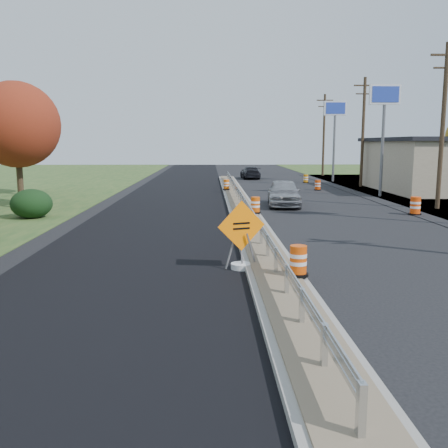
{
  "coord_description": "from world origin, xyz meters",
  "views": [
    {
      "loc": [
        -1.86,
        -19.66,
        3.83
      ],
      "look_at": [
        -1.37,
        -2.9,
        1.1
      ],
      "focal_mm": 40.0,
      "sensor_mm": 36.0,
      "label": 1
    }
  ],
  "objects_px": {
    "barrel_median_near": "(298,261)",
    "barrel_shoulder_far": "(306,179)",
    "barrel_median_far": "(226,185)",
    "barrel_median_mid": "(255,205)",
    "car_dark_far": "(250,173)",
    "caution_sign": "(241,252)",
    "barrel_shoulder_near": "(415,206)",
    "barrel_shoulder_mid": "(318,185)",
    "car_silver": "(284,193)"
  },
  "relations": [
    {
      "from": "caution_sign",
      "to": "barrel_shoulder_near",
      "type": "relative_size",
      "value": 2.16
    },
    {
      "from": "barrel_shoulder_near",
      "to": "car_dark_far",
      "type": "distance_m",
      "value": 28.64
    },
    {
      "from": "barrel_shoulder_near",
      "to": "car_silver",
      "type": "relative_size",
      "value": 0.2
    },
    {
      "from": "barrel_shoulder_mid",
      "to": "barrel_shoulder_far",
      "type": "xyz_separation_m",
      "value": [
        0.5,
        7.69,
        -0.01
      ]
    },
    {
      "from": "barrel_median_far",
      "to": "barrel_shoulder_mid",
      "type": "height_order",
      "value": "barrel_median_far"
    },
    {
      "from": "barrel_shoulder_near",
      "to": "barrel_shoulder_far",
      "type": "distance_m",
      "value": 22.04
    },
    {
      "from": "barrel_shoulder_mid",
      "to": "barrel_shoulder_far",
      "type": "relative_size",
      "value": 1.04
    },
    {
      "from": "caution_sign",
      "to": "barrel_shoulder_near",
      "type": "xyz_separation_m",
      "value": [
        10.09,
        11.39,
        -0.07
      ]
    },
    {
      "from": "caution_sign",
      "to": "barrel_shoulder_mid",
      "type": "relative_size",
      "value": 2.53
    },
    {
      "from": "barrel_median_far",
      "to": "barrel_shoulder_far",
      "type": "bearing_deg",
      "value": 49.68
    },
    {
      "from": "barrel_shoulder_mid",
      "to": "car_silver",
      "type": "xyz_separation_m",
      "value": [
        -4.31,
        -10.21,
        0.41
      ]
    },
    {
      "from": "barrel_median_near",
      "to": "barrel_median_mid",
      "type": "height_order",
      "value": "barrel_median_mid"
    },
    {
      "from": "barrel_median_near",
      "to": "barrel_median_far",
      "type": "bearing_deg",
      "value": 92.47
    },
    {
      "from": "caution_sign",
      "to": "car_dark_far",
      "type": "height_order",
      "value": "caution_sign"
    },
    {
      "from": "barrel_shoulder_near",
      "to": "barrel_shoulder_mid",
      "type": "xyz_separation_m",
      "value": [
        -2.19,
        14.28,
        -0.07
      ]
    },
    {
      "from": "barrel_median_far",
      "to": "barrel_shoulder_near",
      "type": "height_order",
      "value": "barrel_median_far"
    },
    {
      "from": "caution_sign",
      "to": "barrel_shoulder_far",
      "type": "bearing_deg",
      "value": 55.48
    },
    {
      "from": "caution_sign",
      "to": "car_silver",
      "type": "bearing_deg",
      "value": 56.53
    },
    {
      "from": "barrel_shoulder_mid",
      "to": "barrel_shoulder_far",
      "type": "distance_m",
      "value": 7.71
    },
    {
      "from": "barrel_median_mid",
      "to": "car_dark_far",
      "type": "height_order",
      "value": "car_dark_far"
    },
    {
      "from": "barrel_median_near",
      "to": "barrel_shoulder_near",
      "type": "xyz_separation_m",
      "value": [
        8.64,
        13.05,
        -0.16
      ]
    },
    {
      "from": "barrel_median_near",
      "to": "barrel_shoulder_far",
      "type": "height_order",
      "value": "barrel_median_near"
    },
    {
      "from": "car_silver",
      "to": "barrel_median_far",
      "type": "bearing_deg",
      "value": 116.32
    },
    {
      "from": "car_dark_far",
      "to": "barrel_median_mid",
      "type": "bearing_deg",
      "value": 83.37
    },
    {
      "from": "barrel_median_mid",
      "to": "car_silver",
      "type": "height_order",
      "value": "car_silver"
    },
    {
      "from": "barrel_median_near",
      "to": "car_dark_far",
      "type": "xyz_separation_m",
      "value": [
        2.02,
        40.91,
        0.02
      ]
    },
    {
      "from": "caution_sign",
      "to": "barrel_shoulder_mid",
      "type": "xyz_separation_m",
      "value": [
        7.9,
        25.67,
        -0.14
      ]
    },
    {
      "from": "barrel_median_mid",
      "to": "barrel_shoulder_near",
      "type": "height_order",
      "value": "barrel_median_mid"
    },
    {
      "from": "caution_sign",
      "to": "barrel_median_mid",
      "type": "relative_size",
      "value": 2.5
    },
    {
      "from": "caution_sign",
      "to": "car_silver",
      "type": "distance_m",
      "value": 15.87
    },
    {
      "from": "barrel_shoulder_near",
      "to": "caution_sign",
      "type": "bearing_deg",
      "value": -131.54
    },
    {
      "from": "barrel_median_far",
      "to": "barrel_shoulder_far",
      "type": "relative_size",
      "value": 0.98
    },
    {
      "from": "barrel_shoulder_near",
      "to": "car_dark_far",
      "type": "relative_size",
      "value": 0.22
    },
    {
      "from": "barrel_shoulder_near",
      "to": "barrel_median_far",
      "type": "bearing_deg",
      "value": 127.95
    },
    {
      "from": "caution_sign",
      "to": "car_silver",
      "type": "height_order",
      "value": "caution_sign"
    },
    {
      "from": "barrel_median_mid",
      "to": "barrel_median_far",
      "type": "relative_size",
      "value": 1.07
    },
    {
      "from": "car_dark_far",
      "to": "barrel_median_near",
      "type": "bearing_deg",
      "value": 84.67
    },
    {
      "from": "barrel_shoulder_near",
      "to": "car_dark_far",
      "type": "xyz_separation_m",
      "value": [
        -6.62,
        27.86,
        0.19
      ]
    },
    {
      "from": "caution_sign",
      "to": "barrel_median_near",
      "type": "relative_size",
      "value": 2.51
    },
    {
      "from": "barrel_median_near",
      "to": "barrel_median_far",
      "type": "distance_m",
      "value": 25.56
    },
    {
      "from": "barrel_shoulder_far",
      "to": "car_dark_far",
      "type": "height_order",
      "value": "car_dark_far"
    },
    {
      "from": "barrel_shoulder_mid",
      "to": "barrel_median_far",
      "type": "bearing_deg",
      "value": -166.64
    },
    {
      "from": "barrel_median_mid",
      "to": "barrel_shoulder_near",
      "type": "xyz_separation_m",
      "value": [
        8.68,
        0.7,
        -0.17
      ]
    },
    {
      "from": "caution_sign",
      "to": "barrel_median_far",
      "type": "height_order",
      "value": "caution_sign"
    },
    {
      "from": "barrel_median_near",
      "to": "barrel_median_mid",
      "type": "bearing_deg",
      "value": 90.2
    },
    {
      "from": "barrel_median_mid",
      "to": "barrel_median_near",
      "type": "bearing_deg",
      "value": -89.8
    },
    {
      "from": "barrel_median_near",
      "to": "barrel_shoulder_far",
      "type": "distance_m",
      "value": 35.71
    },
    {
      "from": "caution_sign",
      "to": "barrel_median_far",
      "type": "relative_size",
      "value": 2.68
    },
    {
      "from": "barrel_median_mid",
      "to": "barrel_shoulder_near",
      "type": "bearing_deg",
      "value": 4.59
    },
    {
      "from": "caution_sign",
      "to": "barrel_shoulder_far",
      "type": "xyz_separation_m",
      "value": [
        8.4,
        33.36,
        -0.15
      ]
    }
  ]
}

